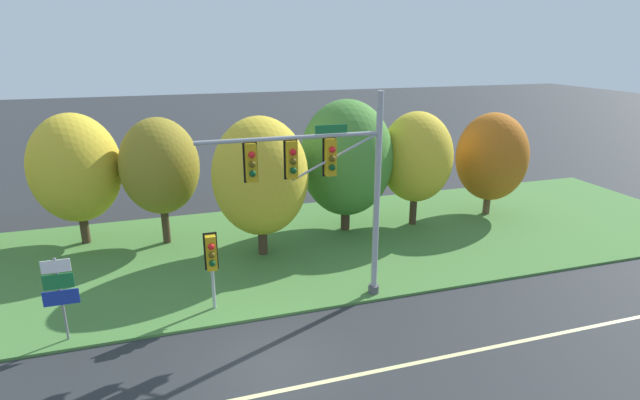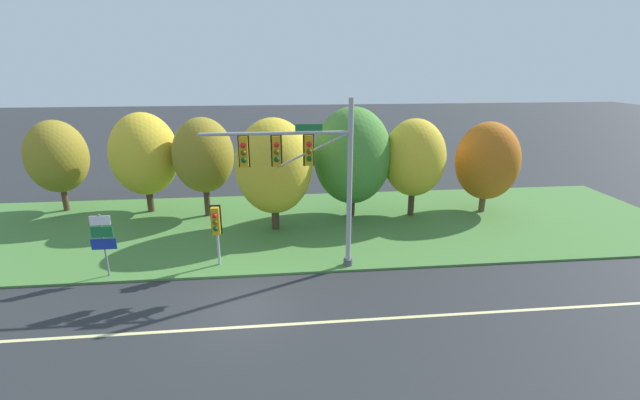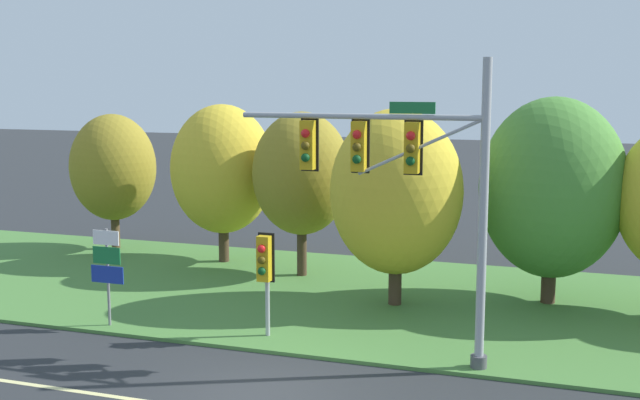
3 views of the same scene
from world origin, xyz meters
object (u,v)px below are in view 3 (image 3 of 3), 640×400
at_px(tree_tall_centre, 552,188).
at_px(pedestrian_signal_near_kerb, 265,264).
at_px(tree_behind_signpost, 302,174).
at_px(traffic_signal_mast, 406,175).
at_px(tree_nearest_road, 113,168).
at_px(tree_mid_verge, 396,192).
at_px(tree_left_of_mast, 222,169).
at_px(route_sign_post, 107,264).

bearing_deg(tree_tall_centre, pedestrian_signal_near_kerb, -139.45).
relative_size(tree_behind_signpost, tree_tall_centre, 0.91).
xyz_separation_m(traffic_signal_mast, tree_nearest_road, (-14.18, 9.19, -1.25)).
bearing_deg(tree_tall_centre, tree_behind_signpost, 174.09).
xyz_separation_m(pedestrian_signal_near_kerb, tree_nearest_road, (-10.27, 8.71, 1.33)).
distance_m(tree_behind_signpost, tree_mid_verge, 4.77).
height_order(traffic_signal_mast, tree_behind_signpost, traffic_signal_mast).
relative_size(tree_behind_signpost, tree_mid_verge, 0.96).
bearing_deg(tree_left_of_mast, traffic_signal_mast, -43.49).
bearing_deg(route_sign_post, traffic_signal_mast, -0.41).
bearing_deg(tree_mid_verge, tree_left_of_mast, 153.95).
relative_size(tree_mid_verge, tree_tall_centre, 0.95).
relative_size(route_sign_post, tree_tall_centre, 0.43).
bearing_deg(tree_behind_signpost, tree_tall_centre, -5.91).
relative_size(route_sign_post, tree_nearest_road, 0.50).
xyz_separation_m(tree_nearest_road, tree_tall_centre, (17.30, -2.70, 0.24)).
height_order(pedestrian_signal_near_kerb, tree_nearest_road, tree_nearest_road).
bearing_deg(tree_behind_signpost, tree_left_of_mast, 162.72).
bearing_deg(route_sign_post, tree_left_of_mast, 93.03).
distance_m(traffic_signal_mast, tree_nearest_road, 16.95).
bearing_deg(tree_tall_centre, traffic_signal_mast, -115.64).
xyz_separation_m(traffic_signal_mast, tree_tall_centre, (3.12, 6.49, -1.01)).
xyz_separation_m(tree_nearest_road, tree_mid_verge, (12.82, -4.41, 0.15)).
distance_m(pedestrian_signal_near_kerb, tree_mid_verge, 5.21).
bearing_deg(traffic_signal_mast, tree_behind_signpost, 126.04).
bearing_deg(pedestrian_signal_near_kerb, tree_left_of_mast, 122.20).
bearing_deg(traffic_signal_mast, tree_tall_centre, 64.36).
relative_size(tree_left_of_mast, tree_mid_verge, 0.99).
bearing_deg(pedestrian_signal_near_kerb, tree_behind_signpost, 101.96).
height_order(pedestrian_signal_near_kerb, tree_left_of_mast, tree_left_of_mast).
xyz_separation_m(tree_left_of_mast, tree_tall_centre, (12.06, -1.99, 0.06)).
bearing_deg(tree_mid_verge, tree_tall_centre, 20.98).
bearing_deg(tree_mid_verge, tree_behind_signpost, 147.06).
relative_size(pedestrian_signal_near_kerb, route_sign_post, 1.02).
xyz_separation_m(tree_nearest_road, tree_behind_signpost, (8.82, -1.82, 0.27)).
bearing_deg(tree_tall_centre, tree_left_of_mast, 170.62).
bearing_deg(traffic_signal_mast, tree_mid_verge, 105.88).
distance_m(tree_left_of_mast, tree_mid_verge, 8.44).
xyz_separation_m(traffic_signal_mast, pedestrian_signal_near_kerb, (-3.91, 0.49, -2.58)).
bearing_deg(tree_behind_signpost, route_sign_post, -113.20).
relative_size(tree_nearest_road, tree_behind_signpost, 0.95).
bearing_deg(tree_mid_verge, route_sign_post, -146.55).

